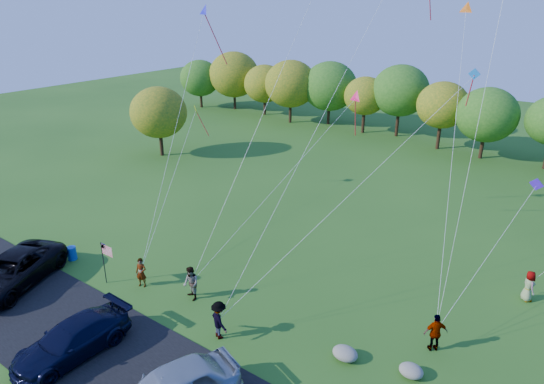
{
  "coord_description": "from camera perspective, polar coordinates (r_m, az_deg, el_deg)",
  "views": [
    {
      "loc": [
        14.92,
        -13.65,
        14.94
      ],
      "look_at": [
        0.62,
        6.0,
        5.18
      ],
      "focal_mm": 32.0,
      "sensor_mm": 36.0,
      "label": 1
    }
  ],
  "objects": [
    {
      "name": "ground",
      "position": [
        25.15,
        -9.54,
        -14.92
      ],
      "size": [
        140.0,
        140.0,
        0.0
      ],
      "primitive_type": "plane",
      "color": "#285618",
      "rests_on": "ground"
    },
    {
      "name": "asphalt_lane",
      "position": [
        23.2,
        -16.94,
        -19.26
      ],
      "size": [
        44.0,
        6.0,
        0.06
      ],
      "primitive_type": "cube",
      "color": "black",
      "rests_on": "ground"
    },
    {
      "name": "treeline",
      "position": [
        52.34,
        21.81,
        9.06
      ],
      "size": [
        76.59,
        27.97,
        8.24
      ],
      "color": "#351F13",
      "rests_on": "ground"
    },
    {
      "name": "minivan_dark",
      "position": [
        30.62,
        -28.27,
        -8.17
      ],
      "size": [
        5.14,
        7.05,
        1.78
      ],
      "primitive_type": "imported",
      "rotation": [
        0.0,
        0.0,
        0.38
      ],
      "color": "black",
      "rests_on": "asphalt_lane"
    },
    {
      "name": "minivan_navy",
      "position": [
        24.15,
        -22.49,
        -15.79
      ],
      "size": [
        2.31,
        5.43,
        1.56
      ],
      "primitive_type": "imported",
      "rotation": [
        0.0,
        0.0,
        -0.02
      ],
      "color": "black",
      "rests_on": "asphalt_lane"
    },
    {
      "name": "flyer_a",
      "position": [
        28.02,
        -15.13,
        -9.14
      ],
      "size": [
        0.73,
        0.61,
        1.71
      ],
      "primitive_type": "imported",
      "rotation": [
        0.0,
        0.0,
        0.38
      ],
      "color": "#4C4C59",
      "rests_on": "ground"
    },
    {
      "name": "flyer_b",
      "position": [
        26.32,
        -9.52,
        -10.57
      ],
      "size": [
        1.13,
        1.01,
        1.89
      ],
      "primitive_type": "imported",
      "rotation": [
        0.0,
        0.0,
        -0.39
      ],
      "color": "#4C4C59",
      "rests_on": "ground"
    },
    {
      "name": "flyer_c",
      "position": [
        23.51,
        -6.25,
        -14.74
      ],
      "size": [
        1.42,
        1.13,
        1.93
      ],
      "primitive_type": "imported",
      "rotation": [
        0.0,
        0.0,
        2.76
      ],
      "color": "#4C4C59",
      "rests_on": "ground"
    },
    {
      "name": "flyer_d",
      "position": [
        23.85,
        18.7,
        -15.4
      ],
      "size": [
        1.13,
        1.07,
        1.89
      ],
      "primitive_type": "imported",
      "rotation": [
        0.0,
        0.0,
        3.86
      ],
      "color": "#4C4C59",
      "rests_on": "ground"
    },
    {
      "name": "flyer_e",
      "position": [
        29.25,
        27.96,
        -9.74
      ],
      "size": [
        0.94,
        1.0,
        1.72
      ],
      "primitive_type": "imported",
      "rotation": [
        0.0,
        0.0,
        2.22
      ],
      "color": "#4C4C59",
      "rests_on": "ground"
    },
    {
      "name": "park_bench",
      "position": [
        33.1,
        -25.52,
        -6.23
      ],
      "size": [
        1.82,
        0.6,
        1.01
      ],
      "rotation": [
        0.0,
        0.0,
        0.17
      ],
      "color": "#153B1F",
      "rests_on": "ground"
    },
    {
      "name": "trash_barrel",
      "position": [
        32.3,
        -22.49,
        -6.67
      ],
      "size": [
        0.55,
        0.55,
        0.82
      ],
      "primitive_type": "cylinder",
      "color": "#0B44AE",
      "rests_on": "ground"
    },
    {
      "name": "flag_assembly",
      "position": [
        28.19,
        -19.01,
        -6.92
      ],
      "size": [
        0.95,
        0.62,
        2.56
      ],
      "color": "black",
      "rests_on": "ground"
    },
    {
      "name": "boulder_near",
      "position": [
        22.86,
        8.59,
        -18.26
      ],
      "size": [
        1.17,
        0.92,
        0.59
      ],
      "primitive_type": "ellipsoid",
      "color": "gray",
      "rests_on": "ground"
    },
    {
      "name": "boulder_far",
      "position": [
        22.63,
        16.05,
        -19.56
      ],
      "size": [
        1.04,
        0.87,
        0.54
      ],
      "primitive_type": "ellipsoid",
      "color": "gray",
      "rests_on": "ground"
    }
  ]
}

